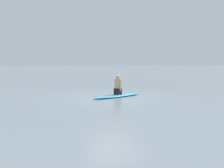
% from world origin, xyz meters
% --- Properties ---
extents(ground_plane, '(400.00, 400.00, 0.00)m').
position_xyz_m(ground_plane, '(0.00, 0.00, 0.00)').
color(ground_plane, gray).
extents(surfboard, '(3.10, 1.19, 0.11)m').
position_xyz_m(surfboard, '(0.53, 0.31, 0.06)').
color(surfboard, '#339EC6').
rests_on(surfboard, ground).
extents(person_paddler, '(0.35, 0.42, 0.95)m').
position_xyz_m(person_paddler, '(0.53, 0.31, 0.54)').
color(person_paddler, black).
rests_on(person_paddler, surfboard).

